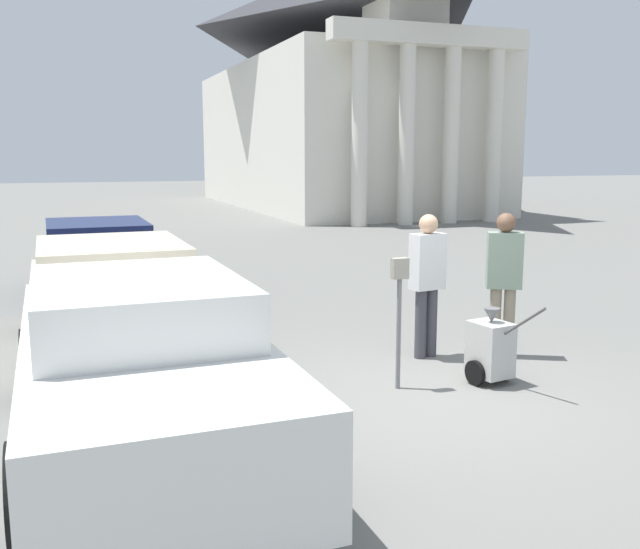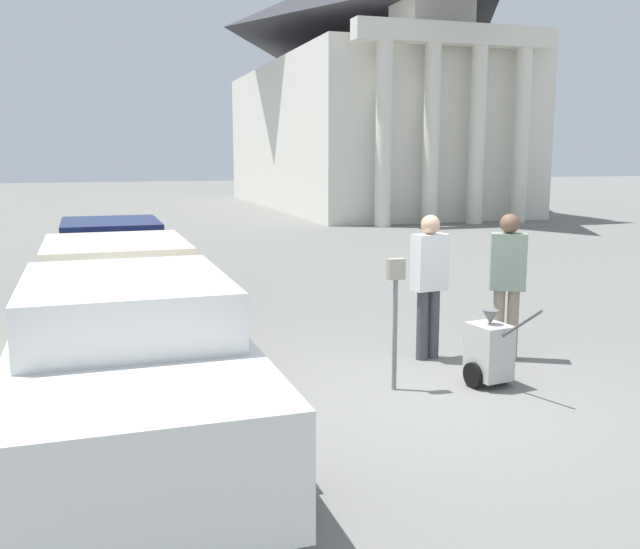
# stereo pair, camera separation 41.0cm
# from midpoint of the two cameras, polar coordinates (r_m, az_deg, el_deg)

# --- Properties ---
(ground_plane) EXTENTS (120.00, 120.00, 0.00)m
(ground_plane) POSITION_cam_midpoint_polar(r_m,az_deg,el_deg) (7.58, 10.57, -9.83)
(ground_plane) COLOR slate
(parked_car_white) EXTENTS (2.05, 5.03, 1.51)m
(parked_car_white) POSITION_cam_midpoint_polar(r_m,az_deg,el_deg) (6.40, -13.37, -6.85)
(parked_car_white) COLOR silver
(parked_car_white) RESTS_ON ground_plane
(parked_car_cream) EXTENTS (2.14, 5.10, 1.44)m
(parked_car_cream) POSITION_cam_midpoint_polar(r_m,az_deg,el_deg) (9.42, -14.70, -1.94)
(parked_car_cream) COLOR beige
(parked_car_cream) RESTS_ON ground_plane
(parked_car_navy) EXTENTS (1.99, 4.80, 1.40)m
(parked_car_navy) POSITION_cam_midpoint_polar(r_m,az_deg,el_deg) (12.66, -15.41, 0.92)
(parked_car_navy) COLOR #19234C
(parked_car_navy) RESTS_ON ground_plane
(parking_meter) EXTENTS (0.18, 0.09, 1.43)m
(parking_meter) POSITION_cam_midpoint_polar(r_m,az_deg,el_deg) (7.57, 7.60, -2.00)
(parking_meter) COLOR slate
(parking_meter) RESTS_ON ground_plane
(person_worker) EXTENTS (0.45, 0.29, 1.78)m
(person_worker) POSITION_cam_midpoint_polar(r_m,az_deg,el_deg) (8.79, 10.05, -0.22)
(person_worker) COLOR #3F3F47
(person_worker) RESTS_ON ground_plane
(person_supervisor) EXTENTS (0.47, 0.39, 1.80)m
(person_supervisor) POSITION_cam_midpoint_polar(r_m,az_deg,el_deg) (8.98, 16.04, -0.18)
(person_supervisor) COLOR gray
(person_supervisor) RESTS_ON ground_plane
(equipment_cart) EXTENTS (0.51, 1.00, 1.00)m
(equipment_cart) POSITION_cam_midpoint_polar(r_m,az_deg,el_deg) (8.05, 14.81, -5.95)
(equipment_cart) COLOR #B2B2AD
(equipment_cart) RESTS_ON ground_plane
(church) EXTENTS (9.09, 18.99, 20.61)m
(church) POSITION_cam_midpoint_polar(r_m,az_deg,el_deg) (34.33, 3.86, 14.94)
(church) COLOR silver
(church) RESTS_ON ground_plane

